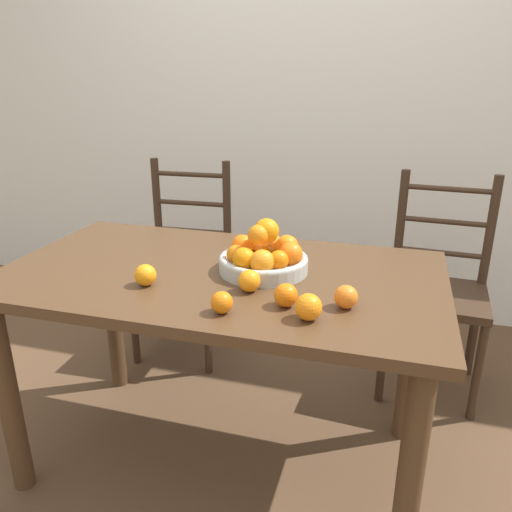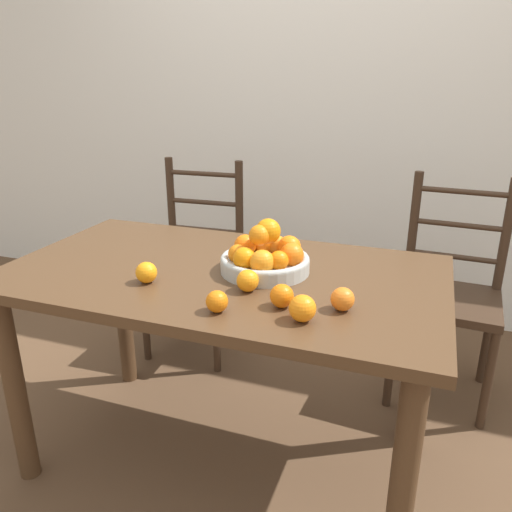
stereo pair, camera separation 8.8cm
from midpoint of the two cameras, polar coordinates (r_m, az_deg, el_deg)
name	(u,v)px [view 1 (the left image)]	position (r m, az deg, el deg)	size (l,w,h in m)	color
ground_plane	(225,457)	(2.05, -4.87, -21.92)	(12.00, 12.00, 0.00)	brown
wall_back	(308,88)	(2.95, 5.11, 18.62)	(8.00, 0.06, 2.60)	silver
dining_table	(221,303)	(1.69, -5.51, -5.40)	(1.44, 0.80, 0.76)	#4C331E
fruit_bowl	(264,256)	(1.62, -0.64, 0.01)	(0.29, 0.29, 0.18)	#B2B7B2
orange_loose_0	(145,275)	(1.56, -14.12, -2.14)	(0.07, 0.07, 0.07)	orange
orange_loose_1	(308,307)	(1.31, 4.08, -5.86)	(0.07, 0.07, 0.07)	orange
orange_loose_2	(286,295)	(1.38, 1.60, -4.52)	(0.07, 0.07, 0.07)	orange
orange_loose_3	(249,281)	(1.47, -2.49, -2.88)	(0.07, 0.07, 0.07)	orange
orange_loose_4	(222,302)	(1.35, -5.81, -5.33)	(0.06, 0.06, 0.06)	orange
orange_loose_5	(346,297)	(1.38, 8.46, -4.67)	(0.07, 0.07, 0.07)	orange
chair_left	(184,265)	(2.56, -9.16, -1.04)	(0.44, 0.42, 0.97)	#382619
chair_right	(437,292)	(2.34, 18.93, -3.96)	(0.44, 0.42, 0.97)	#382619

